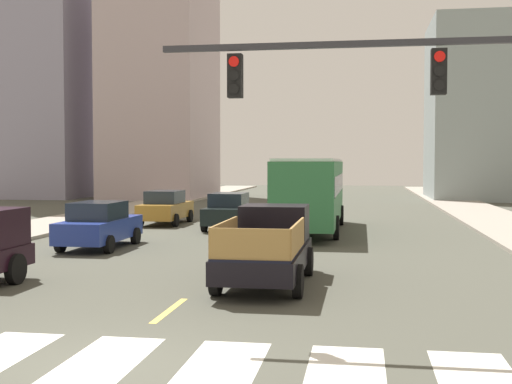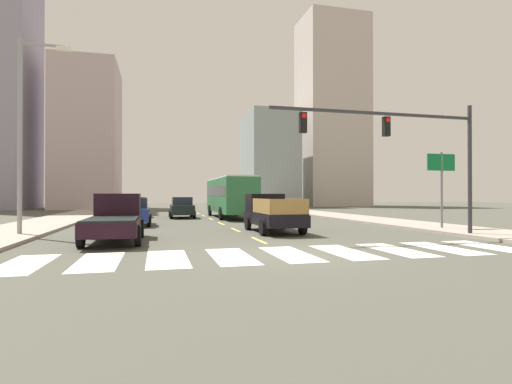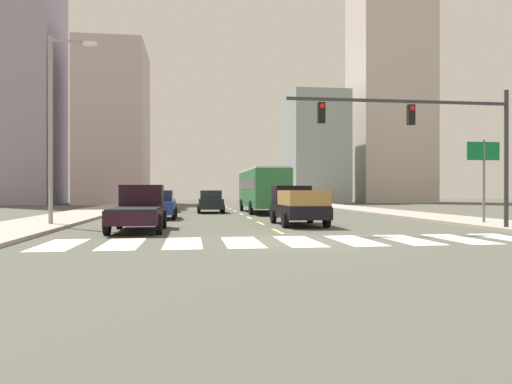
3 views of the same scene
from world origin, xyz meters
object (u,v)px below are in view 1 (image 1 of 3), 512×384
sedan_far (99,225)px  sedan_near_left (166,207)px  pickup_stakebed (268,247)px  sedan_near_right (229,211)px  traffic_signal_gantry (505,105)px  city_bus (311,189)px

sedan_far → sedan_near_left: (-0.36, 9.51, 0.00)m
pickup_stakebed → sedan_near_right: size_ratio=1.18×
sedan_near_right → traffic_signal_gantry: traffic_signal_gantry is taller
sedan_far → sedan_near_left: 9.51m
city_bus → sedan_far: bearing=-138.6°
city_bus → sedan_far: size_ratio=2.45×
city_bus → sedan_far: city_bus is taller
pickup_stakebed → sedan_near_left: pickup_stakebed is taller
sedan_near_right → pickup_stakebed: bearing=-75.5°
sedan_far → traffic_signal_gantry: bearing=-39.9°
city_bus → sedan_near_left: city_bus is taller
sedan_far → sedan_near_right: bearing=66.8°
pickup_stakebed → sedan_near_left: bearing=116.9°
traffic_signal_gantry → pickup_stakebed: bearing=137.3°
sedan_near_left → traffic_signal_gantry: traffic_signal_gantry is taller
pickup_stakebed → city_bus: city_bus is taller
pickup_stakebed → traffic_signal_gantry: bearing=-41.9°
pickup_stakebed → sedan_near_right: (-3.77, 13.35, -0.08)m
sedan_near_right → city_bus: bearing=-10.0°
city_bus → sedan_far: 10.15m
pickup_stakebed → sedan_far: (-7.13, 5.78, -0.08)m
pickup_stakebed → sedan_near_left: 17.02m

